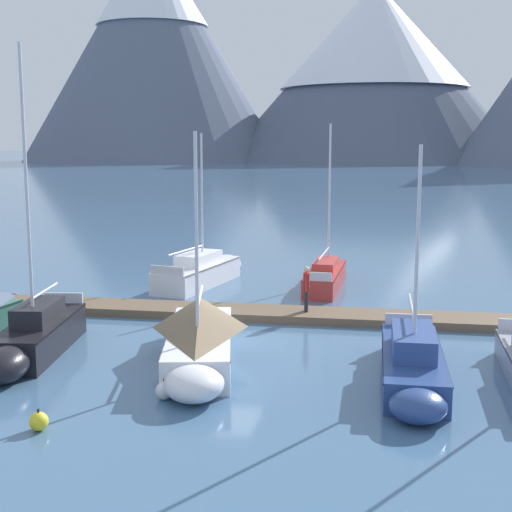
% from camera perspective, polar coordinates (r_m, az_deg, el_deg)
% --- Properties ---
extents(ground_plane, '(700.00, 700.00, 0.00)m').
position_cam_1_polar(ground_plane, '(23.66, -2.91, -7.08)').
color(ground_plane, '#426689').
extents(mountain_west_summit, '(78.86, 78.86, 66.74)m').
position_cam_1_polar(mountain_west_summit, '(228.47, -8.11, 16.18)').
color(mountain_west_summit, slate).
rests_on(mountain_west_summit, ground).
extents(mountain_central_massif, '(90.57, 90.57, 51.83)m').
position_cam_1_polar(mountain_central_massif, '(225.25, 9.28, 14.50)').
color(mountain_central_massif, '#4C566B').
rests_on(mountain_central_massif, ground).
extents(dock, '(20.56, 2.59, 0.30)m').
position_cam_1_polar(dock, '(27.38, -0.83, -4.49)').
color(dock, brown).
rests_on(dock, ground).
extents(sailboat_second_berth, '(2.34, 6.50, 9.37)m').
position_cam_1_polar(sailboat_second_berth, '(23.27, -17.03, -6.08)').
color(sailboat_second_berth, black).
rests_on(sailboat_second_berth, ground).
extents(sailboat_mid_dock_port, '(2.89, 6.89, 6.89)m').
position_cam_1_polar(sailboat_mid_dock_port, '(33.52, -4.27, -1.15)').
color(sailboat_mid_dock_port, silver).
rests_on(sailboat_mid_dock_port, ground).
extents(sailboat_mid_dock_starboard, '(3.41, 7.51, 6.84)m').
position_cam_1_polar(sailboat_mid_dock_starboard, '(21.72, -4.47, -6.18)').
color(sailboat_mid_dock_starboard, white).
rests_on(sailboat_mid_dock_starboard, ground).
extents(sailboat_far_berth, '(1.44, 6.73, 7.31)m').
position_cam_1_polar(sailboat_far_berth, '(33.09, 5.57, -1.44)').
color(sailboat_far_berth, '#B2332D').
rests_on(sailboat_far_berth, ground).
extents(sailboat_outer_slip, '(1.85, 6.91, 6.49)m').
position_cam_1_polar(sailboat_outer_slip, '(20.35, 12.24, -8.33)').
color(sailboat_outer_slip, navy).
rests_on(sailboat_outer_slip, ground).
extents(person_on_dock, '(0.25, 0.59, 1.69)m').
position_cam_1_polar(person_on_dock, '(26.83, 3.99, -2.36)').
color(person_on_dock, '#232328').
rests_on(person_on_dock, dock).
extents(mooring_buoy_channel_marker, '(0.47, 0.47, 0.55)m').
position_cam_1_polar(mooring_buoy_channel_marker, '(19.06, -7.21, -10.46)').
color(mooring_buoy_channel_marker, white).
rests_on(mooring_buoy_channel_marker, ground).
extents(mooring_buoy_inner_mooring, '(0.45, 0.45, 0.53)m').
position_cam_1_polar(mooring_buoy_inner_mooring, '(17.76, -16.72, -12.35)').
color(mooring_buoy_inner_mooring, yellow).
rests_on(mooring_buoy_inner_mooring, ground).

